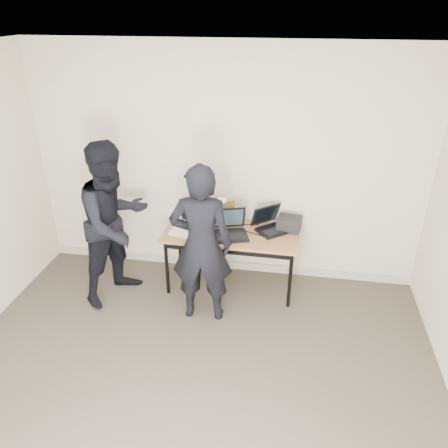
% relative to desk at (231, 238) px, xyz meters
% --- Properties ---
extents(room, '(4.60, 4.60, 2.80)m').
position_rel_desk_xyz_m(room, '(-0.14, -1.84, 0.69)').
color(room, '#433C33').
rests_on(room, ground).
extents(desk, '(1.51, 0.67, 0.72)m').
position_rel_desk_xyz_m(desk, '(0.00, 0.00, 0.00)').
color(desk, '#956238').
rests_on(desk, ground).
extents(laptop_beige, '(0.39, 0.38, 0.27)m').
position_rel_desk_xyz_m(laptop_beige, '(-0.48, -0.02, 0.11)').
color(laptop_beige, beige).
rests_on(laptop_beige, desk).
extents(laptop_center, '(0.46, 0.45, 0.29)m').
position_rel_desk_xyz_m(laptop_center, '(-0.01, -0.03, 0.12)').
color(laptop_center, black).
rests_on(laptop_center, desk).
extents(laptop_right, '(0.49, 0.49, 0.26)m').
position_rel_desk_xyz_m(laptop_right, '(0.43, 0.16, 0.12)').
color(laptop_right, black).
rests_on(laptop_right, desk).
extents(leather_satchel, '(0.38, 0.22, 0.25)m').
position_rel_desk_xyz_m(leather_satchel, '(-0.18, 0.23, 0.19)').
color(leather_satchel, brown).
rests_on(leather_satchel, desk).
extents(tissue, '(0.13, 0.10, 0.08)m').
position_rel_desk_xyz_m(tissue, '(-0.15, 0.23, 0.34)').
color(tissue, white).
rests_on(tissue, leather_satchel).
extents(equipment_box, '(0.29, 0.25, 0.15)m').
position_rel_desk_xyz_m(equipment_box, '(0.63, 0.19, 0.13)').
color(equipment_box, black).
rests_on(equipment_box, desk).
extents(power_brick, '(0.09, 0.06, 0.03)m').
position_rel_desk_xyz_m(power_brick, '(-0.22, -0.17, 0.08)').
color(power_brick, black).
rests_on(power_brick, desk).
extents(cables, '(1.15, 0.44, 0.01)m').
position_rel_desk_xyz_m(cables, '(0.05, 0.00, 0.06)').
color(cables, black).
rests_on(cables, desk).
extents(person_typist, '(0.66, 0.46, 1.72)m').
position_rel_desk_xyz_m(person_typist, '(-0.22, -0.55, 0.20)').
color(person_typist, black).
rests_on(person_typist, ground).
extents(person_observer, '(1.02, 1.10, 1.81)m').
position_rel_desk_xyz_m(person_observer, '(-1.22, -0.31, 0.24)').
color(person_observer, black).
rests_on(person_observer, ground).
extents(baseboard, '(4.50, 0.03, 0.10)m').
position_rel_desk_xyz_m(baseboard, '(-0.14, 0.40, -0.61)').
color(baseboard, '#B4A695').
rests_on(baseboard, ground).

